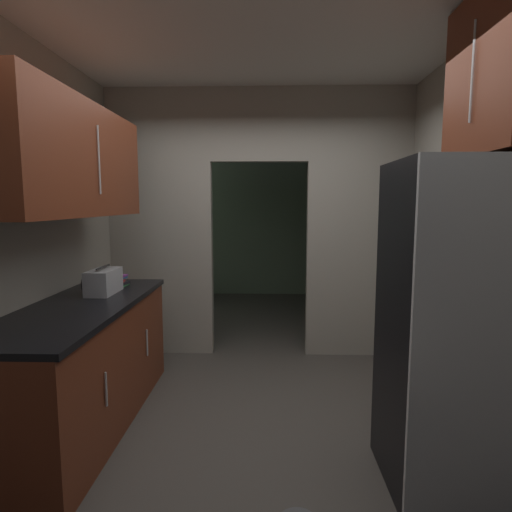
% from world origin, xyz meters
% --- Properties ---
extents(ground, '(20.00, 20.00, 0.00)m').
position_xyz_m(ground, '(0.00, 0.00, 0.00)').
color(ground, '#47423D').
extents(kitchen_overhead_slab, '(3.56, 7.34, 0.06)m').
position_xyz_m(kitchen_overhead_slab, '(0.00, 0.50, 2.83)').
color(kitchen_overhead_slab, silver).
extents(kitchen_partition, '(3.16, 0.12, 2.80)m').
position_xyz_m(kitchen_partition, '(-0.00, 1.67, 1.52)').
color(kitchen_partition, '#9E998C').
rests_on(kitchen_partition, ground).
extents(adjoining_room_shell, '(3.16, 3.15, 2.80)m').
position_xyz_m(adjoining_room_shell, '(0.00, 3.74, 1.40)').
color(adjoining_room_shell, slate).
rests_on(adjoining_room_shell, ground).
extents(refrigerator, '(0.74, 0.74, 1.86)m').
position_xyz_m(refrigerator, '(1.17, -0.50, 0.93)').
color(refrigerator, black).
rests_on(refrigerator, ground).
extents(lower_cabinet_run, '(0.70, 2.03, 0.91)m').
position_xyz_m(lower_cabinet_run, '(-1.23, 0.08, 0.46)').
color(lower_cabinet_run, maroon).
rests_on(lower_cabinet_run, ground).
extents(upper_cabinet_counterside, '(0.36, 1.82, 0.77)m').
position_xyz_m(upper_cabinet_counterside, '(-1.23, 0.08, 1.92)').
color(upper_cabinet_counterside, maroon).
extents(upper_cabinet_fridgeside, '(0.36, 0.81, 0.90)m').
position_xyz_m(upper_cabinet_fridgeside, '(1.40, -0.40, 2.33)').
color(upper_cabinet_fridgeside, maroon).
extents(boombox, '(0.20, 0.37, 0.22)m').
position_xyz_m(boombox, '(-1.21, 0.45, 1.01)').
color(boombox, '#B2B2B7').
rests_on(boombox, lower_cabinet_run).
extents(book_stack, '(0.15, 0.16, 0.09)m').
position_xyz_m(book_stack, '(-1.19, 0.77, 0.95)').
color(book_stack, '#388C47').
rests_on(book_stack, lower_cabinet_run).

